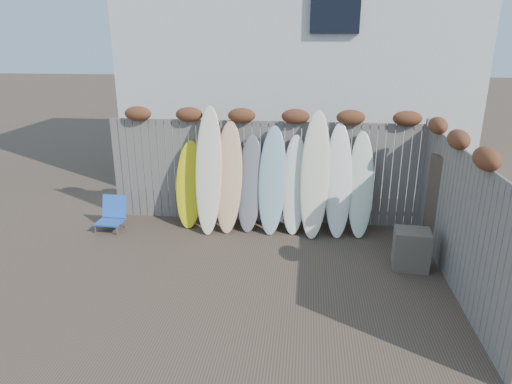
# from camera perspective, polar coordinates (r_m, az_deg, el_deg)

# --- Properties ---
(ground) EXTENTS (80.00, 80.00, 0.00)m
(ground) POSITION_cam_1_polar(r_m,az_deg,el_deg) (7.01, -1.12, -10.92)
(ground) COLOR #493A2D
(back_fence) EXTENTS (6.05, 0.28, 2.24)m
(back_fence) POSITION_cam_1_polar(r_m,az_deg,el_deg) (8.77, 1.27, 3.60)
(back_fence) COLOR slate
(back_fence) RESTS_ON ground
(right_fence) EXTENTS (0.28, 4.40, 2.24)m
(right_fence) POSITION_cam_1_polar(r_m,az_deg,el_deg) (7.05, 24.03, -2.22)
(right_fence) COLOR slate
(right_fence) RESTS_ON ground
(house) EXTENTS (8.50, 5.50, 6.33)m
(house) POSITION_cam_1_polar(r_m,az_deg,el_deg) (12.55, 5.24, 17.39)
(house) COLOR silver
(house) RESTS_ON ground
(beach_chair) EXTENTS (0.50, 0.53, 0.63)m
(beach_chair) POSITION_cam_1_polar(r_m,az_deg,el_deg) (9.10, -17.53, -2.65)
(beach_chair) COLOR #2350B2
(beach_chair) RESTS_ON ground
(wooden_crate) EXTENTS (0.59, 0.50, 0.63)m
(wooden_crate) POSITION_cam_1_polar(r_m,az_deg,el_deg) (7.62, 18.83, -6.79)
(wooden_crate) COLOR #6C6151
(wooden_crate) RESTS_ON ground
(lattice_panel) EXTENTS (0.40, 1.06, 1.66)m
(lattice_panel) POSITION_cam_1_polar(r_m,az_deg,el_deg) (7.91, 22.64, -2.29)
(lattice_panel) COLOR #45392A
(lattice_panel) RESTS_ON ground
(surfboard_0) EXTENTS (0.53, 0.59, 1.62)m
(surfboard_0) POSITION_cam_1_polar(r_m,az_deg,el_deg) (8.80, -8.32, 0.93)
(surfboard_0) COLOR yellow
(surfboard_0) RESTS_ON ground
(surfboard_1) EXTENTS (0.53, 0.83, 2.30)m
(surfboard_1) POSITION_cam_1_polar(r_m,az_deg,el_deg) (8.47, -5.93, 2.72)
(surfboard_1) COLOR beige
(surfboard_1) RESTS_ON ground
(surfboard_2) EXTENTS (0.52, 0.72, 2.02)m
(surfboard_2) POSITION_cam_1_polar(r_m,az_deg,el_deg) (8.50, -3.46, 1.86)
(surfboard_2) COLOR #F2A985
(surfboard_2) RESTS_ON ground
(surfboard_3) EXTENTS (0.52, 0.67, 1.77)m
(surfboard_3) POSITION_cam_1_polar(r_m,az_deg,el_deg) (8.52, -0.79, 1.06)
(surfboard_3) COLOR slate
(surfboard_3) RESTS_ON ground
(surfboard_4) EXTENTS (0.54, 0.72, 1.95)m
(surfboard_4) POSITION_cam_1_polar(r_m,az_deg,el_deg) (8.42, 2.04, 1.46)
(surfboard_4) COLOR #8DB5C0
(surfboard_4) RESTS_ON ground
(surfboard_5) EXTENTS (0.50, 0.66, 1.79)m
(surfboard_5) POSITION_cam_1_polar(r_m,az_deg,el_deg) (8.46, 4.82, 0.91)
(surfboard_5) COLOR white
(surfboard_5) RESTS_ON ground
(surfboard_6) EXTENTS (0.58, 0.83, 2.24)m
(surfboard_6) POSITION_cam_1_polar(r_m,az_deg,el_deg) (8.32, 7.38, 2.16)
(surfboard_6) COLOR #F9EFCA
(surfboard_6) RESTS_ON ground
(surfboard_7) EXTENTS (0.49, 0.72, 2.02)m
(surfboard_7) POSITION_cam_1_polar(r_m,az_deg,el_deg) (8.41, 10.27, 1.42)
(surfboard_7) COLOR white
(surfboard_7) RESTS_ON ground
(surfboard_8) EXTENTS (0.47, 0.68, 1.88)m
(surfboard_8) POSITION_cam_1_polar(r_m,az_deg,el_deg) (8.49, 12.96, 0.89)
(surfboard_8) COLOR silver
(surfboard_8) RESTS_ON ground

